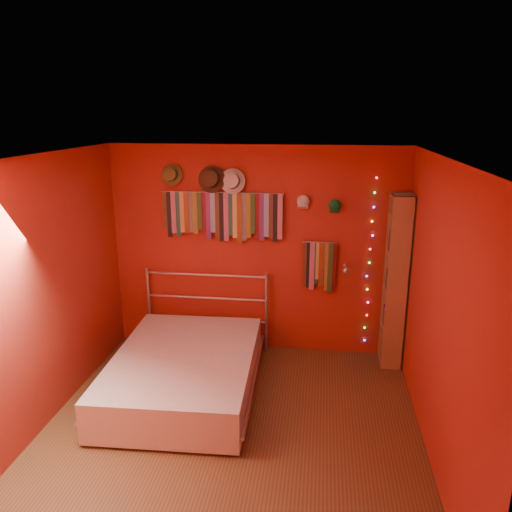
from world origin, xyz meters
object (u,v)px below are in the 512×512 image
at_px(tie_rack, 223,214).
at_px(reading_lamp, 346,270).
at_px(bookshelf, 399,281).
at_px(bed, 185,371).

distance_m(tie_rack, reading_lamp, 1.56).
xyz_separation_m(reading_lamp, bookshelf, (0.60, 0.03, -0.12)).
height_order(tie_rack, bookshelf, bookshelf).
distance_m(bookshelf, bed, 2.57).
bearing_deg(bed, bookshelf, 20.32).
bearing_deg(tie_rack, bed, -101.33).
bearing_deg(bookshelf, tie_rack, 175.67).
xyz_separation_m(bookshelf, bed, (-2.26, -0.93, -0.78)).
bearing_deg(tie_rack, bookshelf, -4.33).
bearing_deg(reading_lamp, bookshelf, 2.85).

